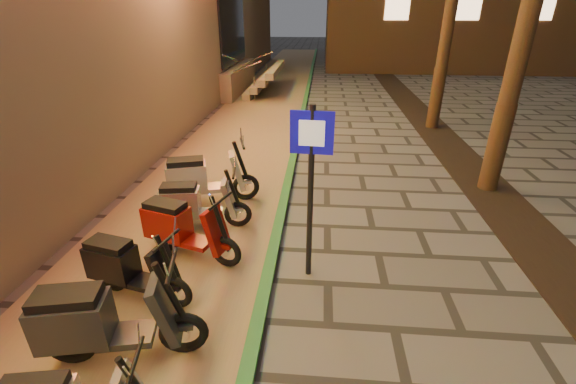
# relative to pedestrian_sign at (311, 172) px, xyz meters

# --- Properties ---
(parking_strip) EXTENTS (3.40, 60.00, 0.01)m
(parking_strip) POSITION_rel_pedestrian_sign_xyz_m (-2.30, 6.45, -1.67)
(parking_strip) COLOR #8C7251
(parking_strip) RESTS_ON ground
(green_curb) EXTENTS (0.18, 60.00, 0.10)m
(green_curb) POSITION_rel_pedestrian_sign_xyz_m (-0.60, 6.45, -1.63)
(green_curb) COLOR #286B2F
(green_curb) RESTS_ON ground
(planting_strip) EXTENTS (1.20, 40.00, 0.02)m
(planting_strip) POSITION_rel_pedestrian_sign_xyz_m (3.90, 1.45, -1.67)
(planting_strip) COLOR black
(planting_strip) RESTS_ON ground
(pedestrian_sign) EXTENTS (0.57, 0.11, 2.59)m
(pedestrian_sign) POSITION_rel_pedestrian_sign_xyz_m (0.00, 0.00, 0.00)
(pedestrian_sign) COLOR black
(pedestrian_sign) RESTS_ON ground
(scooter_6) EXTENTS (1.82, 0.83, 1.28)m
(scooter_6) POSITION_rel_pedestrian_sign_xyz_m (-2.22, -1.78, -1.12)
(scooter_6) COLOR black
(scooter_6) RESTS_ON ground
(scooter_7) EXTENTS (1.56, 0.74, 1.10)m
(scooter_7) POSITION_rel_pedestrian_sign_xyz_m (-2.46, -0.70, -1.20)
(scooter_7) COLOR black
(scooter_7) RESTS_ON ground
(scooter_8) EXTENTS (1.68, 0.89, 1.19)m
(scooter_8) POSITION_rel_pedestrian_sign_xyz_m (-2.05, 0.33, -1.16)
(scooter_8) COLOR black
(scooter_8) RESTS_ON ground
(scooter_9) EXTENTS (1.63, 0.66, 1.14)m
(scooter_9) POSITION_rel_pedestrian_sign_xyz_m (-2.10, 1.20, -1.18)
(scooter_9) COLOR black
(scooter_9) RESTS_ON ground
(scooter_10) EXTENTS (1.84, 0.95, 1.30)m
(scooter_10) POSITION_rel_pedestrian_sign_xyz_m (-2.25, 2.18, -1.11)
(scooter_10) COLOR black
(scooter_10) RESTS_ON ground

